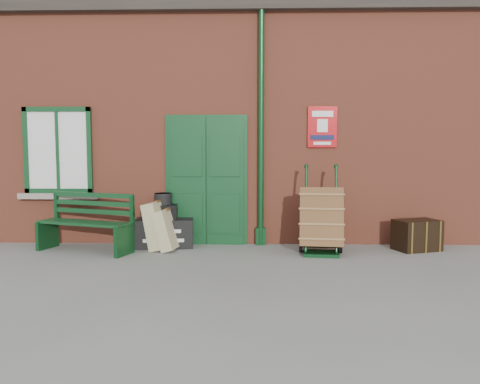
{
  "coord_description": "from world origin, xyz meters",
  "views": [
    {
      "loc": [
        0.51,
        -6.65,
        1.63
      ],
      "look_at": [
        0.31,
        0.6,
        1.0
      ],
      "focal_mm": 35.0,
      "sensor_mm": 36.0,
      "label": 1
    }
  ],
  "objects_px": {
    "dark_trunk": "(417,235)",
    "porter_trolley": "(321,220)",
    "bench": "(87,221)",
    "houdini_trunk": "(165,233)"
  },
  "relations": [
    {
      "from": "porter_trolley",
      "to": "dark_trunk",
      "type": "bearing_deg",
      "value": 15.3
    },
    {
      "from": "bench",
      "to": "porter_trolley",
      "type": "relative_size",
      "value": 1.19
    },
    {
      "from": "bench",
      "to": "houdini_trunk",
      "type": "bearing_deg",
      "value": 36.13
    },
    {
      "from": "bench",
      "to": "dark_trunk",
      "type": "bearing_deg",
      "value": 21.02
    },
    {
      "from": "bench",
      "to": "houdini_trunk",
      "type": "height_order",
      "value": "bench"
    },
    {
      "from": "porter_trolley",
      "to": "dark_trunk",
      "type": "relative_size",
      "value": 1.99
    },
    {
      "from": "houdini_trunk",
      "to": "dark_trunk",
      "type": "height_order",
      "value": "dark_trunk"
    },
    {
      "from": "bench",
      "to": "houdini_trunk",
      "type": "xyz_separation_m",
      "value": [
        1.2,
        0.37,
        -0.25
      ]
    },
    {
      "from": "dark_trunk",
      "to": "porter_trolley",
      "type": "bearing_deg",
      "value": 170.24
    },
    {
      "from": "houdini_trunk",
      "to": "porter_trolley",
      "type": "relative_size",
      "value": 0.7
    }
  ]
}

